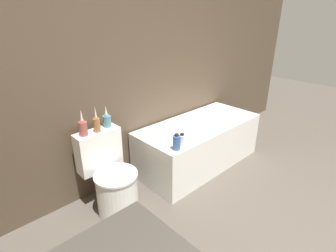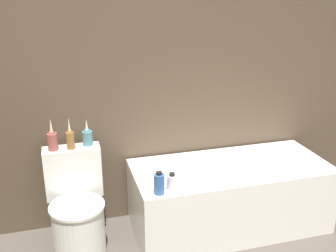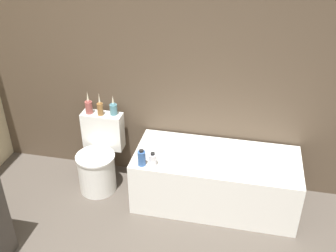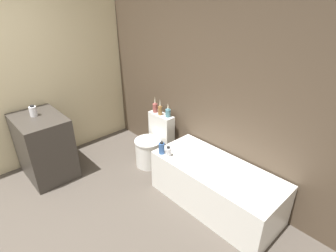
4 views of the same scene
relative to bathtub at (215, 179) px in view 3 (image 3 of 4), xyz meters
name	(u,v)px [view 3 (image 3 of 4)]	position (x,y,z in m)	size (l,w,h in m)	color
wall_back_tiled	(143,58)	(-0.80, 0.39, 1.03)	(6.40, 0.06, 2.60)	brown
bathtub	(215,179)	(0.00, 0.00, 0.00)	(1.54, 0.68, 0.54)	white
toilet	(99,159)	(-1.19, 0.03, 0.04)	(0.42, 0.54, 0.74)	white
vase_gold	(89,106)	(-1.32, 0.20, 0.55)	(0.07, 0.07, 0.24)	#994C47
vase_silver	(100,108)	(-1.19, 0.19, 0.55)	(0.06, 0.06, 0.24)	olive
vase_bronze	(113,108)	(-1.07, 0.23, 0.54)	(0.07, 0.07, 0.21)	teal
shampoo_bottle_tall	(142,158)	(-0.65, -0.27, 0.34)	(0.07, 0.07, 0.16)	#335999
shampoo_bottle_short	(153,159)	(-0.55, -0.25, 0.32)	(0.07, 0.07, 0.13)	silver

